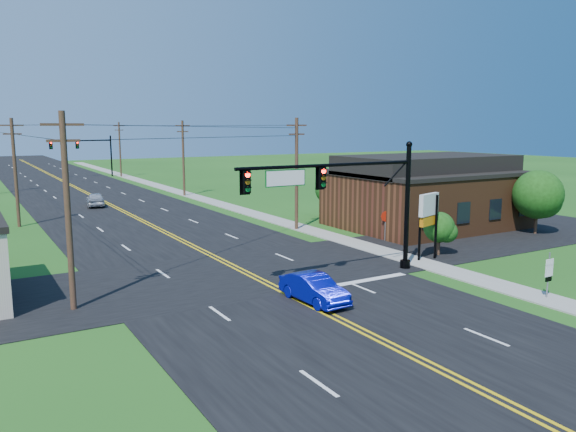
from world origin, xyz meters
TOP-DOWN VIEW (x-y plane):
  - ground at (0.00, 0.00)m, footprint 260.00×260.00m
  - road_main at (0.00, 50.00)m, footprint 16.00×220.00m
  - road_cross at (0.00, 12.00)m, footprint 70.00×10.00m
  - sidewalk at (10.50, 40.00)m, footprint 2.00×160.00m
  - signal_mast_main at (4.34, 8.00)m, footprint 11.30×0.60m
  - signal_mast_far at (4.44, 80.00)m, footprint 10.98×0.60m
  - brick_building at (20.00, 18.00)m, footprint 14.20×11.20m
  - utility_pole_left_a at (-9.50, 10.00)m, footprint 1.80×0.28m
  - utility_pole_left_b at (-9.50, 35.00)m, footprint 1.80×0.28m
  - utility_pole_right_a at (9.80, 22.00)m, footprint 1.80×0.28m
  - utility_pole_right_b at (9.80, 48.00)m, footprint 1.80×0.28m
  - utility_pole_right_c at (9.80, 78.00)m, footprint 1.80×0.28m
  - tree_right_front at (25.00, 11.00)m, footprint 3.80×3.80m
  - tree_right_back at (16.00, 26.00)m, footprint 3.00×3.00m
  - shrub_corner at (13.00, 9.50)m, footprint 2.00×2.00m
  - blue_car at (0.56, 5.26)m, footprint 1.65×4.14m
  - distant_car at (-1.43, 44.01)m, footprint 2.37×4.52m
  - route_sign at (10.69, -0.02)m, footprint 0.58×0.09m
  - stop_sign at (13.00, 14.77)m, footprint 0.79×0.21m
  - pylon_sign at (11.41, 8.89)m, footprint 2.03×0.93m

SIDE VIEW (x-z plane):
  - ground at x=0.00m, z-range 0.00..0.00m
  - road_main at x=0.00m, z-range 0.00..0.04m
  - road_cross at x=0.00m, z-range 0.00..0.04m
  - sidewalk at x=10.50m, z-range 0.00..0.08m
  - blue_car at x=0.56m, z-range 0.00..1.34m
  - distant_car at x=-1.43m, z-range 0.00..1.47m
  - route_sign at x=10.69m, z-range 0.19..2.50m
  - stop_sign at x=13.00m, z-range 0.49..2.74m
  - shrub_corner at x=13.00m, z-range 0.42..3.28m
  - brick_building at x=20.00m, z-range 0.00..4.70m
  - tree_right_back at x=16.00m, z-range 0.55..4.65m
  - pylon_sign at x=11.41m, z-range 0.97..5.18m
  - tree_right_front at x=25.00m, z-range 0.60..5.60m
  - signal_mast_far at x=4.44m, z-range 0.81..8.29m
  - utility_pole_left_a at x=-9.50m, z-range 0.22..9.22m
  - utility_pole_left_b at x=-9.50m, z-range 0.22..9.22m
  - utility_pole_right_a at x=9.80m, z-range 0.22..9.22m
  - utility_pole_right_b at x=9.80m, z-range 0.22..9.22m
  - utility_pole_right_c at x=9.80m, z-range 0.22..9.22m
  - signal_mast_main at x=4.34m, z-range 1.01..8.49m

